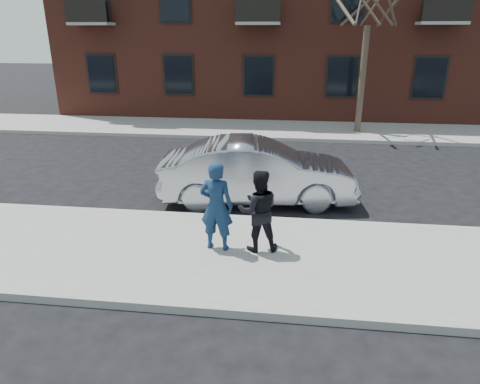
# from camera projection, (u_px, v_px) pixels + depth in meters

# --- Properties ---
(ground) EXTENTS (100.00, 100.00, 0.00)m
(ground) POSITION_uv_depth(u_px,v_px,m) (199.00, 252.00, 8.52)
(ground) COLOR black
(ground) RESTS_ON ground
(near_sidewalk) EXTENTS (50.00, 3.50, 0.15)m
(near_sidewalk) POSITION_uv_depth(u_px,v_px,m) (196.00, 255.00, 8.27)
(near_sidewalk) COLOR gray
(near_sidewalk) RESTS_ON ground
(near_curb) EXTENTS (50.00, 0.10, 0.15)m
(near_curb) POSITION_uv_depth(u_px,v_px,m) (213.00, 218.00, 9.94)
(near_curb) COLOR #999691
(near_curb) RESTS_ON ground
(far_sidewalk) EXTENTS (50.00, 3.50, 0.15)m
(far_sidewalk) POSITION_uv_depth(u_px,v_px,m) (252.00, 129.00, 18.95)
(far_sidewalk) COLOR gray
(far_sidewalk) RESTS_ON ground
(far_curb) EXTENTS (50.00, 0.10, 0.15)m
(far_curb) POSITION_uv_depth(u_px,v_px,m) (248.00, 138.00, 17.27)
(far_curb) COLOR #999691
(far_curb) RESTS_ON ground
(silver_sedan) EXTENTS (5.04, 2.22, 1.61)m
(silver_sedan) POSITION_uv_depth(u_px,v_px,m) (257.00, 172.00, 10.81)
(silver_sedan) COLOR #999BA3
(silver_sedan) RESTS_ON ground
(man_hoodie) EXTENTS (0.68, 0.53, 1.76)m
(man_hoodie) POSITION_uv_depth(u_px,v_px,m) (216.00, 206.00, 8.09)
(man_hoodie) COLOR navy
(man_hoodie) RESTS_ON near_sidewalk
(man_peacoat) EXTENTS (0.89, 0.75, 1.61)m
(man_peacoat) POSITION_uv_depth(u_px,v_px,m) (258.00, 211.00, 8.07)
(man_peacoat) COLOR black
(man_peacoat) RESTS_ON near_sidewalk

